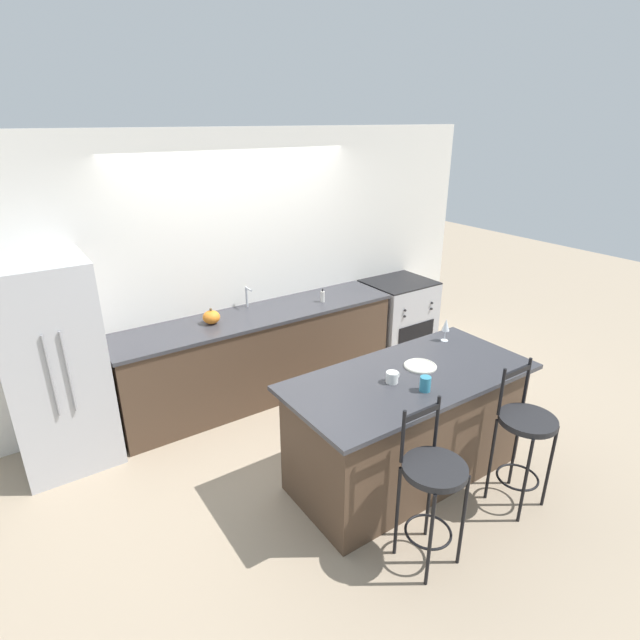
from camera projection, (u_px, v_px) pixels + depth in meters
name	position (u px, v px, depth m)	size (l,w,h in m)	color
ground_plane	(279.00, 409.00, 5.12)	(18.00, 18.00, 0.00)	tan
wall_back	(240.00, 266.00, 5.17)	(6.00, 0.07, 2.70)	silver
back_counter	(259.00, 354.00, 5.24)	(2.98, 0.71, 0.93)	#4C3828
sink_faucet	(247.00, 295.00, 5.17)	(0.02, 0.13, 0.22)	#ADAFB5
kitchen_island	(407.00, 426.00, 4.02)	(2.00, 0.95, 0.93)	#4C3828
refrigerator	(54.00, 366.00, 4.07)	(0.74, 0.73, 1.78)	#BCBCC1
oven_range	(397.00, 317.00, 6.22)	(0.78, 0.71, 0.94)	#B7B7BC
bar_stool_near	(432.00, 483.00, 3.16)	(0.41, 0.41, 1.14)	black
bar_stool_far	(524.00, 433.00, 3.66)	(0.41, 0.41, 1.14)	black
dinner_plate	(420.00, 366.00, 3.97)	(0.26, 0.26, 0.02)	beige
wine_glass	(446.00, 325.00, 4.39)	(0.07, 0.07, 0.21)	white
coffee_mug	(392.00, 377.00, 3.73)	(0.12, 0.09, 0.09)	white
tumbler_cup	(425.00, 384.00, 3.61)	(0.08, 0.08, 0.11)	teal
pumpkin_decoration	(211.00, 317.00, 4.79)	(0.17, 0.17, 0.15)	orange
soap_bottle	(323.00, 296.00, 5.35)	(0.05, 0.05, 0.15)	silver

